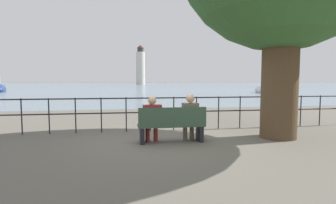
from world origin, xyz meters
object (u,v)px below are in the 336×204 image
object	(u,v)px
park_bench	(172,126)
sailboat_2	(0,89)
seated_person_right	(190,115)
sailboat_0	(270,90)
seated_person_left	(152,117)
harbor_lighthouse	(141,66)

from	to	relation	value
park_bench	sailboat_2	world-z (taller)	sailboat_2
park_bench	seated_person_right	xyz separation A→B (m)	(0.48, 0.08, 0.24)
park_bench	seated_person_right	world-z (taller)	seated_person_right
sailboat_0	seated_person_right	bearing A→B (deg)	-134.73
seated_person_right	sailboat_0	bearing A→B (deg)	55.45
sailboat_2	sailboat_0	bearing A→B (deg)	-40.48
seated_person_left	sailboat_0	distance (m)	30.35
seated_person_left	sailboat_0	xyz separation A→B (m)	(17.86, 24.54, -0.22)
seated_person_right	sailboat_2	size ratio (longest dim) A/B	0.12
seated_person_right	sailboat_0	xyz separation A→B (m)	(16.89, 24.54, -0.24)
seated_person_right	sailboat_2	distance (m)	41.19
sailboat_0	sailboat_2	xyz separation A→B (m)	(-36.68, 11.59, -0.04)
seated_person_left	sailboat_0	bearing A→B (deg)	53.95
seated_person_right	sailboat_2	world-z (taller)	sailboat_2
park_bench	seated_person_left	xyz separation A→B (m)	(-0.48, 0.08, 0.22)
sailboat_2	harbor_lighthouse	world-z (taller)	harbor_lighthouse
seated_person_left	sailboat_2	size ratio (longest dim) A/B	0.11
seated_person_right	harbor_lighthouse	distance (m)	119.37
park_bench	seated_person_right	size ratio (longest dim) A/B	1.39
seated_person_left	park_bench	bearing A→B (deg)	-9.04
park_bench	seated_person_left	world-z (taller)	seated_person_left
harbor_lighthouse	seated_person_right	bearing A→B (deg)	-93.11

